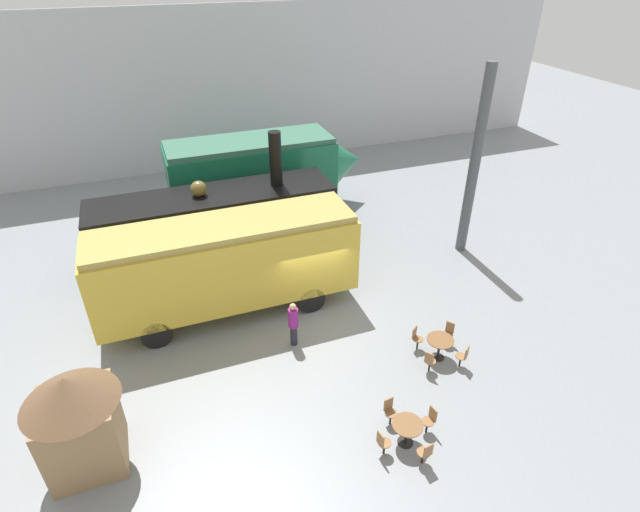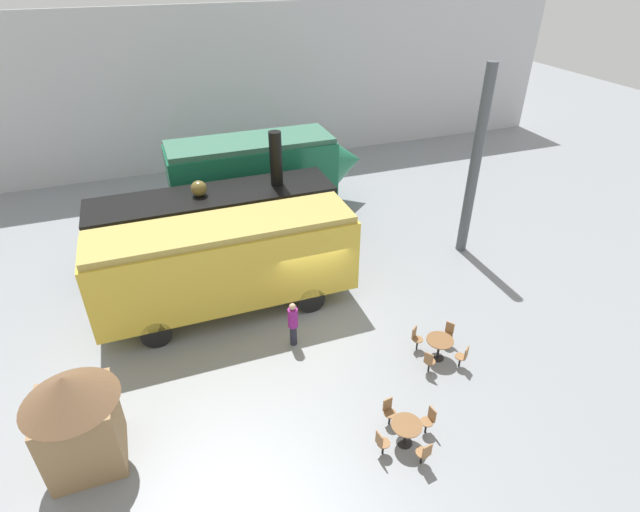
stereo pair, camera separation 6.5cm
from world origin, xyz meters
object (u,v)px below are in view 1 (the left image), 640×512
object	(u,v)px
streamlined_locomotive	(267,170)
cafe_table_mid	(440,343)
passenger_coach_vintage	(227,262)
cafe_chair_0	(426,452)
ticket_kiosk	(77,417)
steam_locomotive	(216,219)
cafe_table_near	(407,428)
visitor_person	(293,323)

from	to	relation	value
streamlined_locomotive	cafe_table_mid	xyz separation A→B (m)	(2.33, -12.46, -1.56)
passenger_coach_vintage	cafe_chair_0	distance (m)	9.05
cafe_chair_0	ticket_kiosk	world-z (taller)	ticket_kiosk
steam_locomotive	cafe_table_near	size ratio (longest dim) A/B	11.78
cafe_chair_0	passenger_coach_vintage	bearing A→B (deg)	13.84
passenger_coach_vintage	cafe_table_mid	world-z (taller)	passenger_coach_vintage
streamlined_locomotive	cafe_table_mid	bearing A→B (deg)	-79.42
steam_locomotive	visitor_person	world-z (taller)	steam_locomotive
streamlined_locomotive	visitor_person	xyz separation A→B (m)	(-1.92, -10.15, -1.25)
cafe_chair_0	ticket_kiosk	xyz separation A→B (m)	(-8.14, 3.20, 1.16)
cafe_table_near	passenger_coach_vintage	bearing A→B (deg)	113.36
steam_locomotive	cafe_table_near	bearing A→B (deg)	-75.41
ticket_kiosk	steam_locomotive	bearing A→B (deg)	60.15
streamlined_locomotive	cafe_table_mid	size ratio (longest dim) A/B	11.02
visitor_person	ticket_kiosk	world-z (taller)	ticket_kiosk
passenger_coach_vintage	cafe_table_mid	xyz separation A→B (m)	(5.84, -4.90, -1.52)
streamlined_locomotive	visitor_person	bearing A→B (deg)	-100.71
passenger_coach_vintage	steam_locomotive	bearing A→B (deg)	85.69
streamlined_locomotive	ticket_kiosk	world-z (taller)	streamlined_locomotive
streamlined_locomotive	visitor_person	distance (m)	10.41
passenger_coach_vintage	cafe_chair_0	bearing A→B (deg)	-67.98
streamlined_locomotive	passenger_coach_vintage	size ratio (longest dim) A/B	1.06
passenger_coach_vintage	ticket_kiosk	world-z (taller)	passenger_coach_vintage
visitor_person	cafe_table_mid	bearing A→B (deg)	-28.45
cafe_chair_0	steam_locomotive	bearing A→B (deg)	6.00
steam_locomotive	cafe_chair_0	bearing A→B (deg)	-75.82
cafe_table_near	steam_locomotive	bearing A→B (deg)	104.59
visitor_person	ticket_kiosk	distance (m)	6.90
passenger_coach_vintage	cafe_table_near	bearing A→B (deg)	-66.64
passenger_coach_vintage	ticket_kiosk	bearing A→B (deg)	-133.55
ticket_kiosk	passenger_coach_vintage	bearing A→B (deg)	46.45
cafe_table_mid	passenger_coach_vintage	bearing A→B (deg)	140.03
ticket_kiosk	visitor_person	bearing A→B (deg)	20.99
steam_locomotive	cafe_table_mid	bearing A→B (deg)	-57.48
cafe_table_mid	ticket_kiosk	size ratio (longest dim) A/B	0.29
cafe_table_near	ticket_kiosk	distance (m)	8.46
cafe_table_near	cafe_chair_0	distance (m)	0.80
ticket_kiosk	cafe_chair_0	bearing A→B (deg)	-21.48
passenger_coach_vintage	cafe_table_mid	distance (m)	7.78
passenger_coach_vintage	ticket_kiosk	size ratio (longest dim) A/B	3.06
visitor_person	steam_locomotive	bearing A→B (deg)	101.54
cafe_table_near	streamlined_locomotive	bearing A→B (deg)	88.89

